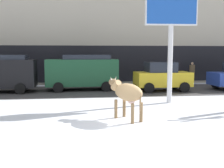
# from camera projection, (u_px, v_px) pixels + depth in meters

# --- Properties ---
(ground_plane) EXTENTS (120.00, 120.00, 0.00)m
(ground_plane) POSITION_uv_depth(u_px,v_px,m) (113.00, 127.00, 9.00)
(ground_plane) COLOR white
(road_strip) EXTENTS (60.00, 5.60, 0.01)m
(road_strip) POSITION_uv_depth(u_px,v_px,m) (95.00, 91.00, 17.61)
(road_strip) COLOR #423F3F
(road_strip) RESTS_ON ground
(building_facade) EXTENTS (44.00, 6.10, 13.00)m
(building_facade) POSITION_uv_depth(u_px,v_px,m) (90.00, 6.00, 23.55)
(building_facade) COLOR #BCB29E
(building_facade) RESTS_ON ground
(cow_tan) EXTENTS (1.25, 1.87, 1.54)m
(cow_tan) POSITION_uv_depth(u_px,v_px,m) (127.00, 93.00, 9.89)
(cow_tan) COLOR tan
(cow_tan) RESTS_ON ground
(billboard) EXTENTS (2.53, 0.30, 5.56)m
(billboard) POSITION_uv_depth(u_px,v_px,m) (171.00, 13.00, 12.94)
(billboard) COLOR silver
(billboard) RESTS_ON ground
(car_darkgreen_van) EXTENTS (4.65, 2.21, 2.32)m
(car_darkgreen_van) POSITION_uv_depth(u_px,v_px,m) (82.00, 71.00, 17.90)
(car_darkgreen_van) COLOR #194C2D
(car_darkgreen_van) RESTS_ON ground
(car_yellow_hatchback) EXTENTS (3.54, 1.99, 1.86)m
(car_yellow_hatchback) POSITION_uv_depth(u_px,v_px,m) (162.00, 77.00, 17.48)
(car_yellow_hatchback) COLOR gold
(car_yellow_hatchback) RESTS_ON ground
(pedestrian_near_billboard) EXTENTS (0.36, 0.24, 1.73)m
(pedestrian_near_billboard) POSITION_uv_depth(u_px,v_px,m) (163.00, 74.00, 20.77)
(pedestrian_near_billboard) COLOR #282833
(pedestrian_near_billboard) RESTS_ON ground
(pedestrian_by_cars) EXTENTS (0.36, 0.24, 1.73)m
(pedestrian_by_cars) POSITION_uv_depth(u_px,v_px,m) (160.00, 74.00, 20.74)
(pedestrian_by_cars) COLOR #282833
(pedestrian_by_cars) RESTS_ON ground
(pedestrian_far_left) EXTENTS (0.36, 0.24, 1.73)m
(pedestrian_far_left) POSITION_uv_depth(u_px,v_px,m) (192.00, 73.00, 21.06)
(pedestrian_far_left) COLOR #282833
(pedestrian_far_left) RESTS_ON ground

